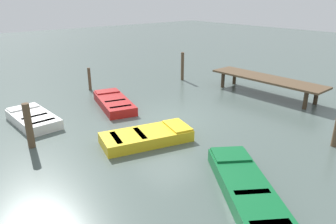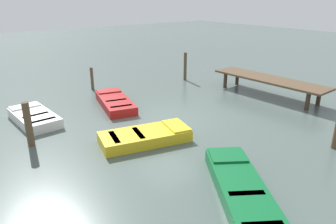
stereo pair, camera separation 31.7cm
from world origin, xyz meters
name	(u,v)px [view 2 (the right image)]	position (x,y,z in m)	size (l,w,h in m)	color
ground_plane	(168,120)	(0.00, 0.00, 0.00)	(80.00, 80.00, 0.00)	#4C5B56
dock_segment	(269,80)	(0.58, 6.30, 0.84)	(6.23, 1.69, 0.95)	brown
rowboat_yellow	(146,136)	(1.19, -1.98, 0.22)	(2.17, 3.47, 0.46)	gold
rowboat_red	(115,102)	(-2.95, -0.93, 0.22)	(3.53, 2.10, 0.46)	maroon
rowboat_white	(34,117)	(-3.27, -4.60, 0.22)	(2.87, 1.48, 0.46)	silver
rowboat_green	(242,191)	(5.59, -1.94, 0.22)	(4.13, 3.33, 0.46)	#0F602D
mooring_piling_center	(28,124)	(-1.07, -5.37, 0.81)	(0.25, 0.25, 1.63)	brown
mooring_piling_far_left	(92,79)	(-6.30, -0.48, 0.63)	(0.16, 0.16, 1.26)	brown
mooring_piling_near_right	(185,66)	(-4.63, 5.03, 0.87)	(0.19, 0.19, 1.74)	brown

